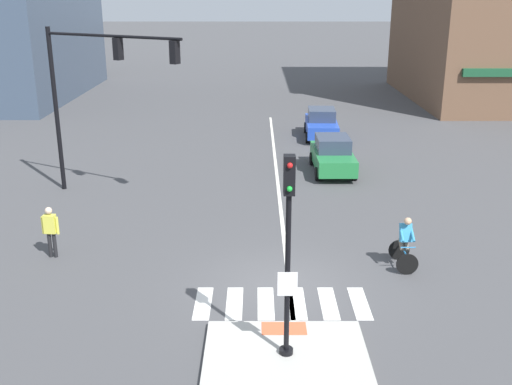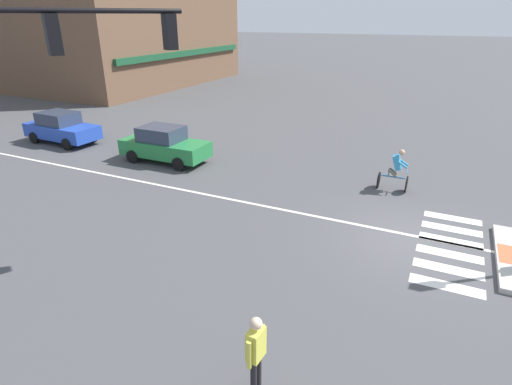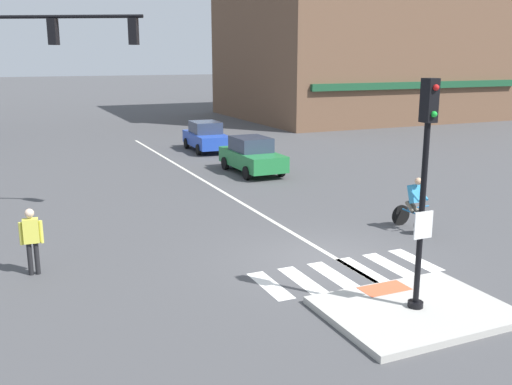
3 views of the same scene
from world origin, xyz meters
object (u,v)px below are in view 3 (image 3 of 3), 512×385
at_px(traffic_light_mast, 12,73).
at_px(car_blue_eastbound_distant, 206,136).
at_px(cyclist, 414,203).
at_px(pedestrian_at_curb_left, 31,236).
at_px(signal_pole, 425,174).
at_px(car_green_eastbound_far, 252,155).

bearing_deg(traffic_light_mast, car_blue_eastbound_distant, 45.89).
relative_size(cyclist, pedestrian_at_curb_left, 1.01).
bearing_deg(cyclist, traffic_light_mast, 148.20).
height_order(signal_pole, car_blue_eastbound_distant, signal_pole).
bearing_deg(signal_pole, traffic_light_mast, 121.45).
relative_size(signal_pole, traffic_light_mast, 0.70).
relative_size(car_blue_eastbound_distant, pedestrian_at_curb_left, 2.50).
relative_size(signal_pole, pedestrian_at_curb_left, 2.80).
bearing_deg(pedestrian_at_curb_left, signal_pole, -38.23).
relative_size(traffic_light_mast, car_blue_eastbound_distant, 1.60).
distance_m(signal_pole, cyclist, 6.46).
distance_m(car_green_eastbound_far, car_blue_eastbound_distant, 6.87).
bearing_deg(cyclist, car_blue_eastbound_distant, 92.52).
height_order(traffic_light_mast, pedestrian_at_curb_left, traffic_light_mast).
xyz_separation_m(cyclist, pedestrian_at_curb_left, (-10.88, 0.79, 0.11)).
height_order(car_green_eastbound_far, cyclist, cyclist).
height_order(traffic_light_mast, car_blue_eastbound_distant, traffic_light_mast).
height_order(cyclist, pedestrian_at_curb_left, cyclist).
xyz_separation_m(car_green_eastbound_far, car_blue_eastbound_distant, (0.18, 6.87, 0.00)).
height_order(car_green_eastbound_far, pedestrian_at_curb_left, pedestrian_at_curb_left).
bearing_deg(pedestrian_at_curb_left, car_blue_eastbound_distant, 58.16).
xyz_separation_m(signal_pole, traffic_light_mast, (-7.04, 11.51, 1.73)).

